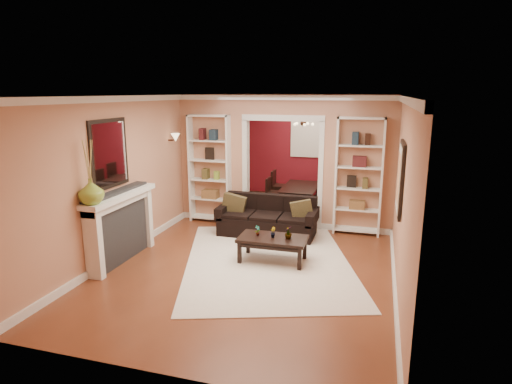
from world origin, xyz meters
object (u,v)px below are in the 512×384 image
(fireplace, at_px, (122,228))
(dining_table, at_px, (301,197))
(coffee_table, at_px, (273,249))
(bookshelf_left, at_px, (210,169))
(sofa, at_px, (267,216))
(bookshelf_right, at_px, (359,177))

(fireplace, bearing_deg, dining_table, 61.74)
(coffee_table, relative_size, dining_table, 0.74)
(bookshelf_left, height_order, fireplace, bookshelf_left)
(sofa, relative_size, bookshelf_right, 0.84)
(bookshelf_left, distance_m, dining_table, 2.53)
(bookshelf_left, xyz_separation_m, dining_table, (1.70, 1.64, -0.89))
(fireplace, bearing_deg, coffee_table, 15.24)
(coffee_table, bearing_deg, sofa, 108.23)
(fireplace, distance_m, dining_table, 4.75)
(coffee_table, height_order, bookshelf_right, bookshelf_right)
(sofa, bearing_deg, dining_table, 82.80)
(coffee_table, relative_size, bookshelf_left, 0.49)
(coffee_table, bearing_deg, bookshelf_right, 56.29)
(coffee_table, bearing_deg, bookshelf_left, 134.49)
(sofa, relative_size, fireplace, 1.14)
(coffee_table, relative_size, bookshelf_right, 0.49)
(sofa, xyz_separation_m, fireplace, (-1.96, -1.95, 0.20))
(fireplace, bearing_deg, bookshelf_right, 34.80)
(coffee_table, bearing_deg, dining_table, 92.32)
(bookshelf_right, distance_m, fireplace, 4.47)
(sofa, height_order, dining_table, sofa)
(dining_table, bearing_deg, coffee_table, -177.56)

